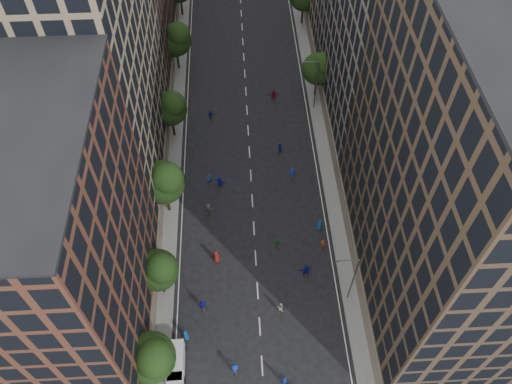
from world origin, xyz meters
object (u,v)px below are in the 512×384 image
(streetlamp_far, at_px, (315,82))
(skater_1, at_px, (284,381))
(streetlamp_near, at_px, (352,277))
(cargo_van, at_px, (175,362))
(skater_0, at_px, (186,335))

(streetlamp_far, relative_size, skater_1, 4.83)
(skater_1, bearing_deg, streetlamp_near, -126.94)
(cargo_van, height_order, skater_0, cargo_van)
(streetlamp_near, distance_m, skater_0, 19.59)
(streetlamp_near, bearing_deg, skater_1, -130.56)
(streetlamp_far, bearing_deg, cargo_van, -116.19)
(streetlamp_near, xyz_separation_m, skater_0, (-18.70, -4.00, -4.26))
(streetlamp_far, distance_m, skater_1, 43.50)
(streetlamp_far, bearing_deg, skater_0, -116.81)
(streetlamp_far, xyz_separation_m, skater_1, (-8.15, -42.52, -4.23))
(cargo_van, distance_m, skater_1, 11.80)
(streetlamp_near, height_order, skater_1, streetlamp_near)
(streetlamp_near, relative_size, skater_1, 4.83)
(cargo_van, bearing_deg, streetlamp_far, 63.03)
(streetlamp_far, relative_size, cargo_van, 2.09)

